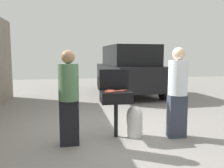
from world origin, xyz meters
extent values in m
plane|color=gray|center=(0.00, 0.00, 0.00)|extent=(24.00, 24.00, 0.00)
cylinder|color=black|center=(-0.04, -0.20, 0.35)|extent=(0.08, 0.08, 0.69)
cube|color=black|center=(-0.04, -0.20, 0.80)|extent=(0.60, 0.44, 0.22)
cube|color=black|center=(-0.04, 0.02, 1.12)|extent=(0.60, 0.05, 0.42)
cylinder|color=#AD4228|center=(-0.19, -0.21, 0.93)|extent=(0.13, 0.04, 0.03)
cylinder|color=#AD4228|center=(-0.13, -0.16, 0.93)|extent=(0.13, 0.04, 0.03)
cylinder|color=#C6593D|center=(-0.14, -0.28, 0.93)|extent=(0.13, 0.04, 0.03)
cylinder|color=#C6593D|center=(0.05, -0.23, 0.93)|extent=(0.13, 0.04, 0.03)
cylinder|color=#AD4228|center=(0.14, -0.15, 0.93)|extent=(0.13, 0.03, 0.03)
cylinder|color=#B74C33|center=(-0.08, -0.25, 0.93)|extent=(0.13, 0.04, 0.03)
cylinder|color=#B74C33|center=(-0.21, -0.34, 0.93)|extent=(0.13, 0.03, 0.03)
cylinder|color=#C6593D|center=(-0.14, -0.13, 0.93)|extent=(0.13, 0.03, 0.03)
cylinder|color=silver|center=(0.33, -0.24, 0.23)|extent=(0.32, 0.32, 0.46)
sphere|color=silver|center=(0.33, -0.24, 0.46)|extent=(0.31, 0.31, 0.31)
cube|color=black|center=(-0.94, -0.49, 0.41)|extent=(0.34, 0.19, 0.82)
cylinder|color=#4C724C|center=(-0.94, -0.49, 1.14)|extent=(0.36, 0.36, 0.65)
sphere|color=#936B4C|center=(-0.94, -0.49, 1.59)|extent=(0.24, 0.24, 0.24)
cube|color=#333847|center=(1.14, -0.43, 0.42)|extent=(0.35, 0.19, 0.85)
cylinder|color=silver|center=(1.14, -0.43, 1.18)|extent=(0.37, 0.37, 0.67)
sphere|color=beige|center=(1.14, -0.43, 1.64)|extent=(0.25, 0.25, 0.25)
cube|color=black|center=(1.47, 4.93, 0.77)|extent=(2.15, 4.50, 0.90)
cube|color=black|center=(1.48, 4.73, 1.62)|extent=(1.90, 2.70, 0.80)
cylinder|color=black|center=(2.46, 3.44, 0.32)|extent=(0.26, 0.65, 0.64)
cylinder|color=black|center=(0.66, 3.34, 0.32)|extent=(0.26, 0.65, 0.64)
cylinder|color=black|center=(2.28, 6.52, 0.32)|extent=(0.26, 0.65, 0.64)
cylinder|color=black|center=(0.48, 6.41, 0.32)|extent=(0.26, 0.65, 0.64)
camera|label=1|loc=(-0.90, -4.67, 1.60)|focal=37.81mm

